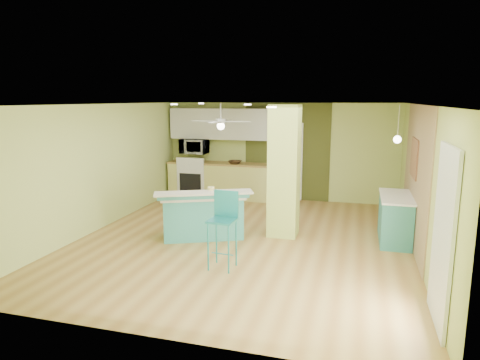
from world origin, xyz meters
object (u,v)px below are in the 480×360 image
bar_stool (224,217)px  fruit_bowl (235,162)px  canister (211,192)px  side_counter (395,218)px  peninsula (203,214)px

bar_stool → fruit_bowl: bar_stool is taller
bar_stool → fruit_bowl: bearing=108.0°
bar_stool → canister: bar_stool is taller
bar_stool → side_counter: bar_stool is taller
bar_stool → fruit_bowl: 4.60m
peninsula → bar_stool: (0.84, -1.31, 0.37)m
fruit_bowl → side_counter: bearing=-32.6°
side_counter → bar_stool: bearing=-142.5°
bar_stool → canister: (-0.64, 1.22, 0.11)m
side_counter → canister: 3.43m
peninsula → canister: (0.20, -0.09, 0.47)m
side_counter → fruit_bowl: 4.53m
bar_stool → side_counter: size_ratio=0.90×
peninsula → side_counter: 3.58m
peninsula → fruit_bowl: fruit_bowl is taller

